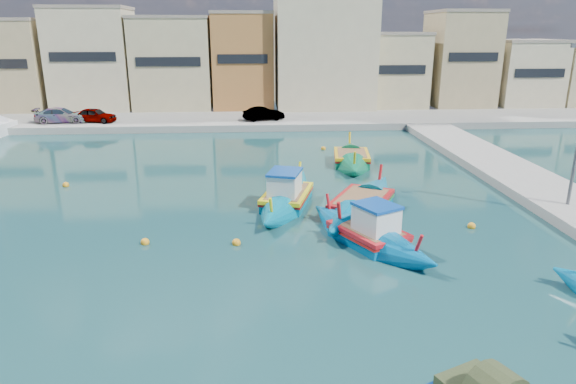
# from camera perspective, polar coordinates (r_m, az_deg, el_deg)

# --- Properties ---
(ground) EXTENTS (160.00, 160.00, 0.00)m
(ground) POSITION_cam_1_polar(r_m,az_deg,el_deg) (18.62, -11.27, -9.96)
(ground) COLOR #164444
(ground) RESTS_ON ground
(north_quay) EXTENTS (80.00, 8.00, 0.60)m
(north_quay) POSITION_cam_1_polar(r_m,az_deg,el_deg) (49.14, -6.78, 7.82)
(north_quay) COLOR gray
(north_quay) RESTS_ON ground
(north_townhouses) EXTENTS (83.20, 7.87, 10.19)m
(north_townhouses) POSITION_cam_1_polar(r_m,az_deg,el_deg) (56.02, 0.44, 13.96)
(north_townhouses) COLOR tan
(north_townhouses) RESTS_ON ground
(church_block) EXTENTS (10.00, 10.00, 19.10)m
(church_block) POSITION_cam_1_polar(r_m,az_deg,el_deg) (56.89, 3.90, 17.41)
(church_block) COLOR #C0B390
(church_block) RESTS_ON ground
(parked_cars) EXTENTS (22.31, 2.38, 1.31)m
(parked_cars) POSITION_cam_1_polar(r_m,az_deg,el_deg) (48.90, -18.01, 8.16)
(parked_cars) COLOR #4C1919
(parked_cars) RESTS_ON north_quay
(luzzu_turquoise_cabin) EXTENTS (4.48, 9.30, 2.93)m
(luzzu_turquoise_cabin) POSITION_cam_1_polar(r_m,az_deg,el_deg) (26.05, -0.13, -0.67)
(luzzu_turquoise_cabin) COLOR #007698
(luzzu_turquoise_cabin) RESTS_ON ground
(luzzu_blue_cabin) EXTENTS (5.39, 7.88, 2.80)m
(luzzu_blue_cabin) POSITION_cam_1_polar(r_m,az_deg,el_deg) (21.65, 8.94, -4.81)
(luzzu_blue_cabin) COLOR #0065A1
(luzzu_blue_cabin) RESTS_ON ground
(luzzu_cyan_mid) EXTENTS (6.47, 9.41, 2.80)m
(luzzu_cyan_mid) POSITION_cam_1_polar(r_m,az_deg,el_deg) (25.24, 8.16, -1.60)
(luzzu_cyan_mid) COLOR #006A97
(luzzu_cyan_mid) RESTS_ON ground
(luzzu_green) EXTENTS (3.26, 8.68, 2.67)m
(luzzu_green) POSITION_cam_1_polar(r_m,az_deg,el_deg) (34.38, 7.07, 3.60)
(luzzu_green) COLOR #0A7249
(luzzu_green) RESTS_ON ground
(mooring_buoys) EXTENTS (20.79, 27.88, 0.36)m
(mooring_buoys) POSITION_cam_1_polar(r_m,az_deg,el_deg) (24.18, -4.31, -2.87)
(mooring_buoys) COLOR #FFA21A
(mooring_buoys) RESTS_ON ground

